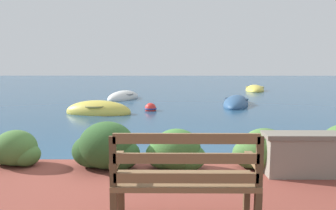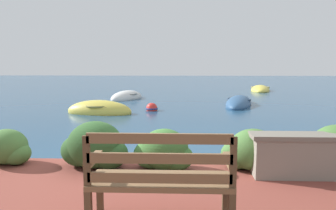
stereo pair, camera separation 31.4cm
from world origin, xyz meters
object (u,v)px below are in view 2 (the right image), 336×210
at_px(rowboat_mid, 239,104).
at_px(rowboat_far, 127,98).
at_px(mooring_buoy, 152,109).
at_px(rowboat_outer, 260,90).
at_px(park_bench, 161,177).
at_px(rowboat_nearest, 99,111).

distance_m(rowboat_mid, rowboat_far, 5.49).
xyz_separation_m(rowboat_mid, mooring_buoy, (-3.48, -1.70, 0.02)).
bearing_deg(mooring_buoy, rowboat_mid, 26.05).
bearing_deg(rowboat_outer, park_bench, -3.27).
bearing_deg(mooring_buoy, rowboat_outer, 55.31).
xyz_separation_m(rowboat_nearest, rowboat_outer, (7.82, 9.51, -0.01)).
relative_size(park_bench, rowboat_nearest, 0.55).
bearing_deg(rowboat_far, rowboat_outer, -33.89).
height_order(park_bench, rowboat_nearest, park_bench).
height_order(rowboat_mid, rowboat_far, rowboat_far).
bearing_deg(mooring_buoy, park_bench, -84.48).
bearing_deg(rowboat_outer, rowboat_far, -44.29).
height_order(rowboat_nearest, rowboat_mid, rowboat_nearest).
bearing_deg(rowboat_far, park_bench, -145.87).
bearing_deg(rowboat_nearest, rowboat_far, 95.68).
distance_m(park_bench, rowboat_outer, 18.51).
distance_m(park_bench, rowboat_mid, 11.04).
relative_size(park_bench, rowboat_outer, 0.44).
xyz_separation_m(rowboat_nearest, rowboat_far, (0.20, 4.62, -0.01)).
relative_size(park_bench, mooring_buoy, 2.91).
height_order(rowboat_mid, rowboat_outer, rowboat_mid).
bearing_deg(rowboat_outer, rowboat_mid, -7.07).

